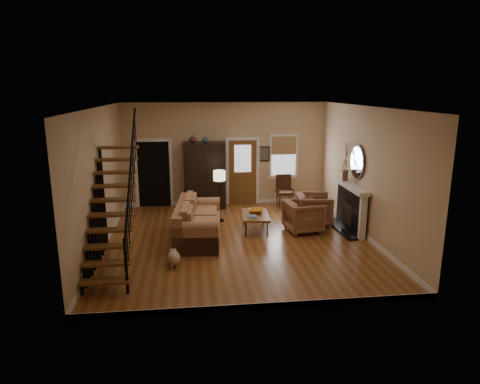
{
  "coord_description": "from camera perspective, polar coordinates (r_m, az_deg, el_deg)",
  "views": [
    {
      "loc": [
        -1.15,
        -10.11,
        3.73
      ],
      "look_at": [
        0.1,
        0.4,
        1.15
      ],
      "focal_mm": 32.0,
      "sensor_mm": 36.0,
      "label": 1
    }
  ],
  "objects": [
    {
      "name": "armchair_left",
      "position": [
        11.48,
        8.49,
        -3.24
      ],
      "size": [
        1.02,
        1.0,
        0.83
      ],
      "primitive_type": "imported",
      "rotation": [
        0.0,
        0.0,
        1.7
      ],
      "color": "brown",
      "rests_on": "ground"
    },
    {
      "name": "bowl",
      "position": [
        11.55,
        2.19,
        -2.53
      ],
      "size": [
        0.4,
        0.4,
        0.1
      ],
      "primitive_type": "imported",
      "color": "orange",
      "rests_on": "coffee_table"
    },
    {
      "name": "armchair_right",
      "position": [
        12.13,
        9.83,
        -2.29
      ],
      "size": [
        1.05,
        1.03,
        0.86
      ],
      "primitive_type": "imported",
      "rotation": [
        0.0,
        0.0,
        1.45
      ],
      "color": "brown",
      "rests_on": "ground"
    },
    {
      "name": "staircase",
      "position": [
        9.21,
        -16.78,
        -0.27
      ],
      "size": [
        0.94,
        2.8,
        3.2
      ],
      "primitive_type": null,
      "color": "brown",
      "rests_on": "ground"
    },
    {
      "name": "room",
      "position": [
        12.1,
        -3.19,
        3.08
      ],
      "size": [
        7.0,
        7.33,
        3.3
      ],
      "color": "brown",
      "rests_on": "ground"
    },
    {
      "name": "armoire",
      "position": [
        13.54,
        -4.74,
        2.23
      ],
      "size": [
        1.3,
        0.6,
        2.1
      ],
      "primitive_type": null,
      "color": "black",
      "rests_on": "ground"
    },
    {
      "name": "books",
      "position": [
        11.11,
        1.68,
        -3.31
      ],
      "size": [
        0.22,
        0.3,
        0.06
      ],
      "primitive_type": null,
      "color": "beige",
      "rests_on": "coffee_table"
    },
    {
      "name": "side_chair",
      "position": [
        13.78,
        5.98,
        0.11
      ],
      "size": [
        0.54,
        0.54,
        1.02
      ],
      "primitive_type": null,
      "color": "#392012",
      "rests_on": "ground"
    },
    {
      "name": "dog",
      "position": [
        9.37,
        -8.81,
        -8.79
      ],
      "size": [
        0.33,
        0.5,
        0.34
      ],
      "primitive_type": null,
      "rotation": [
        0.0,
        0.0,
        0.12
      ],
      "color": "#D0B08E",
      "rests_on": "ground"
    },
    {
      "name": "sofa",
      "position": [
        10.83,
        -5.58,
        -3.96
      ],
      "size": [
        1.26,
        2.53,
        0.92
      ],
      "primitive_type": null,
      "rotation": [
        0.0,
        0.0,
        -0.08
      ],
      "color": "#A8704C",
      "rests_on": "ground"
    },
    {
      "name": "coffee_table",
      "position": [
        11.49,
        2.04,
        -4.07
      ],
      "size": [
        0.78,
        1.24,
        0.45
      ],
      "primitive_type": null,
      "rotation": [
        0.0,
        0.0,
        -0.08
      ],
      "color": "brown",
      "rests_on": "ground"
    },
    {
      "name": "floor_lamp",
      "position": [
        12.17,
        -2.74,
        -0.56
      ],
      "size": [
        0.36,
        0.36,
        1.47
      ],
      "primitive_type": null,
      "rotation": [
        0.0,
        0.0,
        0.06
      ],
      "color": "black",
      "rests_on": "ground"
    },
    {
      "name": "vase_a",
      "position": [
        13.25,
        -6.35,
        7.09
      ],
      "size": [
        0.24,
        0.24,
        0.25
      ],
      "primitive_type": "imported",
      "color": "#4C2619",
      "rests_on": "armoire"
    },
    {
      "name": "vase_b",
      "position": [
        13.26,
        -4.61,
        7.05
      ],
      "size": [
        0.2,
        0.2,
        0.21
      ],
      "primitive_type": "imported",
      "color": "#334C60",
      "rests_on": "armoire"
    },
    {
      "name": "fireplace",
      "position": [
        11.83,
        14.68,
        -1.41
      ],
      "size": [
        0.33,
        1.95,
        2.3
      ],
      "color": "black",
      "rests_on": "ground"
    }
  ]
}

